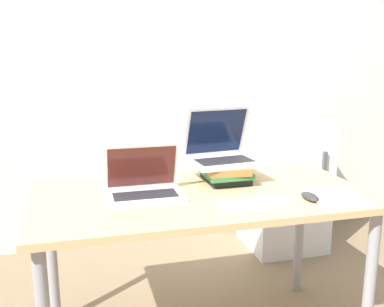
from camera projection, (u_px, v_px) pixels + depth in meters
wall_back at (151, 49)px, 3.00m from camera, size 8.00×0.05×2.70m
desk at (201, 210)px, 1.99m from camera, size 1.45×0.75×0.74m
laptop_left at (144, 186)px, 1.92m from camera, size 0.33×0.22×0.22m
book_stack at (225, 172)px, 2.13m from camera, size 0.22×0.30×0.09m
laptop_on_books at (221, 151)px, 2.14m from camera, size 0.34×0.30×0.26m
wireless_keyboard at (254, 203)px, 1.82m from camera, size 0.29×0.11×0.01m
mouse at (310, 196)px, 1.88m from camera, size 0.06×0.11×0.03m
notepad at (337, 197)px, 1.90m from camera, size 0.25×0.27×0.01m
mini_fridge at (284, 183)px, 3.08m from camera, size 0.50×0.50×0.90m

